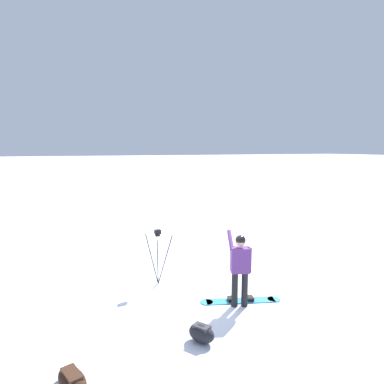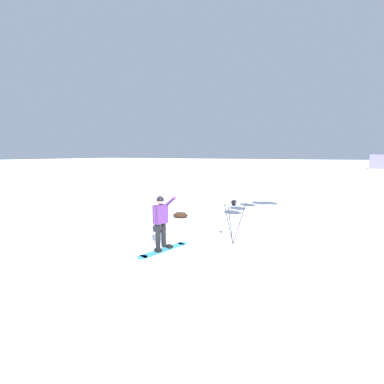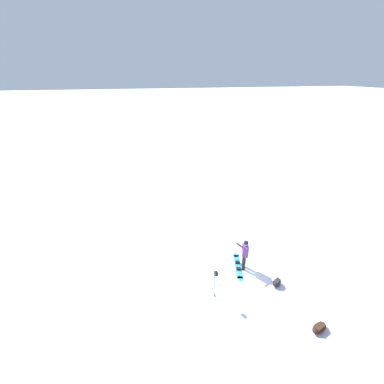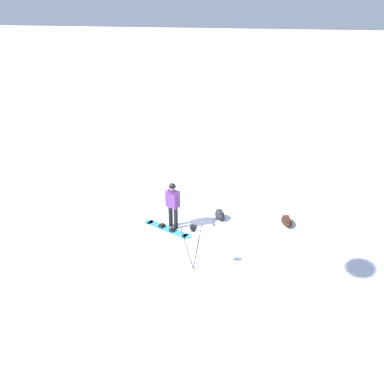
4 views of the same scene
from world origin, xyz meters
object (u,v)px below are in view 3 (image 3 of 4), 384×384
gear_bag_small (319,328)px  gear_bag_large (277,282)px  snowboarder (245,252)px  snowboard (238,266)px  camera_tripod (216,280)px

gear_bag_small → gear_bag_large: bearing=99.3°
snowboarder → gear_bag_small: snowboarder is taller
snowboard → camera_tripod: size_ratio=1.26×
camera_tripod → gear_bag_small: bearing=-35.2°
gear_bag_large → camera_tripod: (-2.83, 0.04, 0.83)m
snowboard → gear_bag_large: (1.16, -1.48, 0.15)m
snowboarder → camera_tripod: (-1.85, -1.30, 0.04)m
gear_bag_small → camera_tripod: bearing=144.8°
snowboarder → gear_bag_large: (0.97, -1.34, -0.79)m
gear_bag_large → camera_tripod: 2.95m
snowboarder → gear_bag_small: size_ratio=2.20×
snowboarder → snowboard: size_ratio=0.91×
snowboarder → camera_tripod: bearing=-144.9°
snowboard → gear_bag_large: gear_bag_large is taller
camera_tripod → snowboarder: bearing=35.1°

